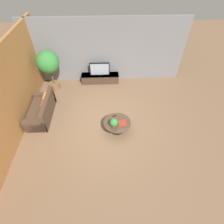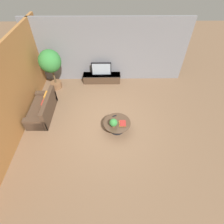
% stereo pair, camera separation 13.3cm
% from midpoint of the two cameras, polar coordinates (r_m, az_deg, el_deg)
% --- Properties ---
extents(ground_plane, '(24.00, 24.00, 0.00)m').
position_cam_midpoint_polar(ground_plane, '(6.95, -2.00, -4.32)').
color(ground_plane, brown).
extents(back_wall_stone, '(7.40, 0.12, 3.00)m').
position_cam_midpoint_polar(back_wall_stone, '(8.64, -2.62, 19.25)').
color(back_wall_stone, slate).
rests_on(back_wall_stone, ground).
extents(side_wall_left, '(0.12, 7.40, 3.00)m').
position_cam_midpoint_polar(side_wall_left, '(6.89, -30.70, 4.83)').
color(side_wall_left, '#B2753D').
rests_on(side_wall_left, ground).
extents(media_console, '(1.87, 0.50, 0.43)m').
position_cam_midpoint_polar(media_console, '(9.01, -4.28, 10.97)').
color(media_console, '#473323').
rests_on(media_console, ground).
extents(television, '(0.96, 0.13, 0.65)m').
position_cam_midpoint_polar(television, '(8.73, -4.47, 13.79)').
color(television, black).
rests_on(television, media_console).
extents(coffee_table, '(1.01, 1.01, 0.41)m').
position_cam_midpoint_polar(coffee_table, '(6.59, 1.16, -4.13)').
color(coffee_table, black).
rests_on(coffee_table, ground).
extents(couch_by_wall, '(0.84, 1.80, 0.84)m').
position_cam_midpoint_polar(couch_by_wall, '(7.67, -22.36, 0.43)').
color(couch_by_wall, '#4C3828').
rests_on(couch_by_wall, ground).
extents(potted_palm_tall, '(0.98, 0.98, 1.93)m').
position_cam_midpoint_polar(potted_palm_tall, '(8.44, -20.46, 14.42)').
color(potted_palm_tall, brown).
rests_on(potted_palm_tall, ground).
extents(potted_plant_tabletop, '(0.29, 0.29, 0.35)m').
position_cam_midpoint_polar(potted_plant_tabletop, '(6.22, 0.02, -3.52)').
color(potted_plant_tabletop, brown).
rests_on(potted_plant_tabletop, coffee_table).
extents(book_stack, '(0.26, 0.30, 0.06)m').
position_cam_midpoint_polar(book_stack, '(6.44, 2.99, -3.68)').
color(book_stack, gold).
rests_on(book_stack, coffee_table).
extents(remote_black, '(0.16, 0.10, 0.02)m').
position_cam_midpoint_polar(remote_black, '(6.70, 0.25, -1.28)').
color(remote_black, black).
rests_on(remote_black, coffee_table).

